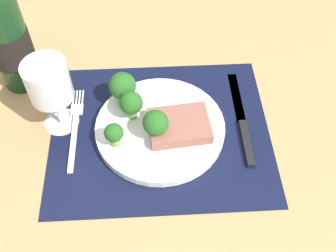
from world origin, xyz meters
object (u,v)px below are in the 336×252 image
Objects in this scene: fork at (75,128)px; wine_bottle at (8,39)px; knife at (243,124)px; wine_glass at (49,85)px; plate at (160,128)px; steak at (179,126)px.

fork is 0.65× the size of wine_bottle.
wine_glass is (-34.41, 2.69, 9.86)cm from knife.
wine_glass is at bearing 170.26° from plate.
steak reaches higher than plate.
plate is at bearing -8.07° from fork.
knife is 1.53× the size of wine_glass.
wine_glass is (-18.74, 3.22, 9.36)cm from plate.
steak reaches higher than fork.
wine_bottle reaches higher than steak.
wine_glass reaches higher than plate.
steak is 0.73× the size of wine_glass.
wine_bottle is at bearing 151.70° from plate.
wine_bottle reaches higher than knife.
steak is 0.37× the size of wine_bottle.
steak is 0.48× the size of knife.
steak is at bearing -16.58° from plate.
plate is at bearing -28.30° from wine_bottle.
wine_bottle is (-11.70, 13.50, 10.36)cm from fork.
plate reaches higher than knife.
fork is 10.44cm from wine_glass.
knife is at bearing 7.26° from steak.
plate is 15.69cm from knife.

